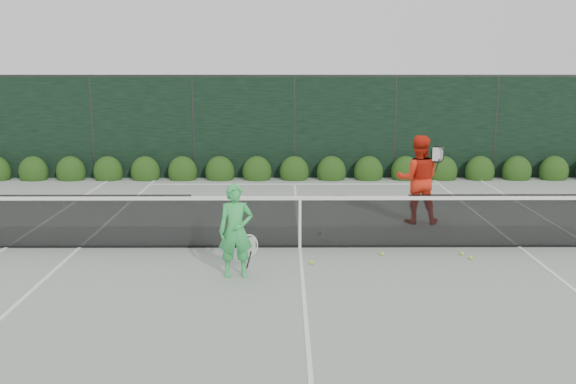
{
  "coord_description": "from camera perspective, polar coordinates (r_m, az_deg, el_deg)",
  "views": [
    {
      "loc": [
        -0.28,
        -11.54,
        3.38
      ],
      "look_at": [
        -0.22,
        0.3,
        1.0
      ],
      "focal_mm": 40.0,
      "sensor_mm": 36.0,
      "label": 1
    }
  ],
  "objects": [
    {
      "name": "tennis_balls",
      "position": [
        11.8,
        8.87,
        -5.25
      ],
      "size": [
        2.87,
        2.0,
        0.07
      ],
      "color": "#BAD62F",
      "rests_on": "ground"
    },
    {
      "name": "windscreen_fence",
      "position": [
        9.03,
        1.5,
        -0.56
      ],
      "size": [
        32.0,
        21.07,
        3.06
      ],
      "color": "black",
      "rests_on": "ground"
    },
    {
      "name": "ground",
      "position": [
        12.03,
        1.06,
        -4.96
      ],
      "size": [
        80.0,
        80.0,
        0.0
      ],
      "primitive_type": "plane",
      "color": "gray",
      "rests_on": "ground"
    },
    {
      "name": "player_woman",
      "position": [
        10.28,
        -4.66,
        -3.47
      ],
      "size": [
        0.64,
        0.41,
        1.51
      ],
      "rotation": [
        0.0,
        0.0,
        0.09
      ],
      "color": "green",
      "rests_on": "ground"
    },
    {
      "name": "court_lines",
      "position": [
        12.03,
        1.06,
        -4.93
      ],
      "size": [
        11.03,
        23.83,
        0.01
      ],
      "color": "white",
      "rests_on": "ground"
    },
    {
      "name": "player_man",
      "position": [
        13.97,
        11.48,
        1.11
      ],
      "size": [
        1.0,
        0.82,
        1.89
      ],
      "rotation": [
        0.0,
        0.0,
        3.03
      ],
      "color": "red",
      "rests_on": "ground"
    },
    {
      "name": "tennis_net",
      "position": [
        11.89,
        0.95,
        -2.5
      ],
      "size": [
        12.9,
        0.1,
        1.07
      ],
      "color": "black",
      "rests_on": "ground"
    },
    {
      "name": "hedge_row",
      "position": [
        18.96,
        0.56,
        1.81
      ],
      "size": [
        31.66,
        0.65,
        0.94
      ],
      "color": "#16330E",
      "rests_on": "ground"
    }
  ]
}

